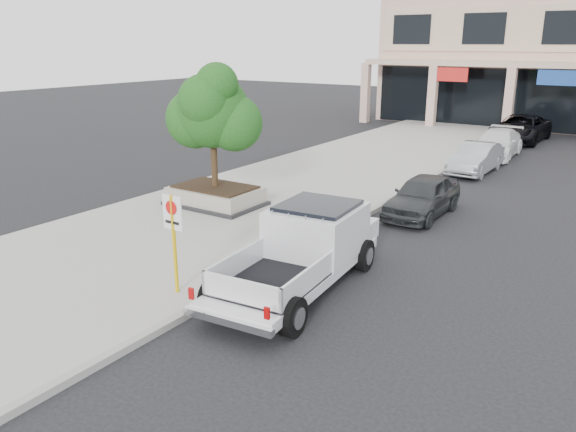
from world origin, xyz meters
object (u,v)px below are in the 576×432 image
(planter, at_px, (216,196))
(no_parking_sign, at_px, (173,231))
(curb_car_b, at_px, (476,158))
(curb_car_d, at_px, (520,129))
(curb_car_a, at_px, (423,196))
(curb_car_c, at_px, (497,144))
(pickup_truck, at_px, (297,253))
(planter_tree, at_px, (218,111))

(planter, bearing_deg, no_parking_sign, -56.36)
(planter, xyz_separation_m, curb_car_b, (5.97, 10.76, 0.20))
(curb_car_b, relative_size, curb_car_d, 0.72)
(curb_car_a, height_order, curb_car_c, curb_car_c)
(curb_car_d, bearing_deg, no_parking_sign, -91.80)
(planter, relative_size, curb_car_a, 0.80)
(curb_car_c, relative_size, curb_car_d, 0.85)
(pickup_truck, relative_size, curb_car_d, 1.05)
(curb_car_d, bearing_deg, curb_car_a, -86.12)
(curb_car_a, bearing_deg, curb_car_d, 92.29)
(pickup_truck, xyz_separation_m, curb_car_b, (-0.07, 14.90, -0.26))
(planter, height_order, curb_car_a, curb_car_a)
(curb_car_d, bearing_deg, curb_car_c, -87.47)
(curb_car_c, xyz_separation_m, curb_car_d, (-0.05, 5.48, 0.09))
(curb_car_a, distance_m, curb_car_c, 11.82)
(curb_car_b, bearing_deg, pickup_truck, -88.09)
(planter_tree, relative_size, curb_car_c, 0.84)
(planter_tree, distance_m, pickup_truck, 7.71)
(planter_tree, xyz_separation_m, curb_car_c, (5.68, 14.91, -2.72))
(planter, height_order, curb_car_c, curb_car_c)
(pickup_truck, distance_m, curb_car_b, 14.90)
(curb_car_c, bearing_deg, no_parking_sign, -96.65)
(no_parking_sign, distance_m, curb_car_d, 26.64)
(no_parking_sign, xyz_separation_m, pickup_truck, (2.04, 1.90, -0.70))
(curb_car_a, distance_m, curb_car_b, 7.52)
(curb_car_a, relative_size, curb_car_c, 0.84)
(pickup_truck, distance_m, curb_car_a, 7.40)
(no_parking_sign, height_order, curb_car_d, no_parking_sign)
(pickup_truck, relative_size, curb_car_c, 1.24)
(planter, height_order, planter_tree, planter_tree)
(curb_car_b, xyz_separation_m, curb_car_d, (-0.21, 9.78, 0.11))
(no_parking_sign, distance_m, curb_car_a, 9.61)
(planter_tree, xyz_separation_m, curb_car_a, (6.20, 3.10, -2.73))
(no_parking_sign, bearing_deg, curb_car_a, 75.94)
(planter_tree, height_order, curb_car_c, planter_tree)
(planter, bearing_deg, curb_car_b, 60.98)
(pickup_truck, bearing_deg, curb_car_a, 82.97)
(planter_tree, xyz_separation_m, pickup_truck, (5.91, -4.29, -2.48))
(curb_car_a, bearing_deg, curb_car_b, 93.15)
(planter_tree, height_order, curb_car_b, planter_tree)
(curb_car_c, distance_m, curb_car_d, 5.48)
(no_parking_sign, distance_m, curb_car_c, 21.19)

